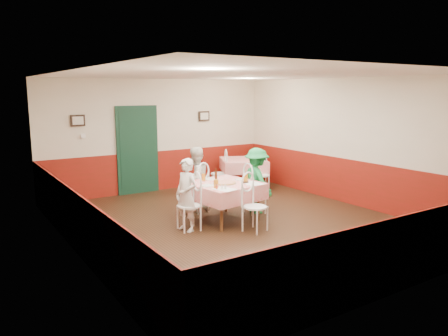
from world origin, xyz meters
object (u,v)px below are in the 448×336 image
chair_right (255,192)px  chair_far (197,191)px  chair_second_a (219,174)px  glass_b (246,178)px  pizza (225,183)px  diner_right (257,181)px  main_table (224,202)px  diner_left (186,195)px  second_table (243,174)px  glass_c (204,177)px  beer_bottle (216,174)px  wallet (245,182)px  glass_a (216,184)px  chair_left (189,206)px  chair_near (255,207)px  diner_far (196,180)px  chair_second_b (261,175)px

chair_right → chair_far: size_ratio=1.00×
chair_second_a → glass_b: (-0.91, -2.41, 0.39)m
pizza → diner_right: (0.91, 0.18, -0.09)m
main_table → diner_left: diner_left is taller
second_table → glass_c: 2.96m
pizza → chair_second_a: bearing=59.9°
beer_bottle → diner_left: bearing=-151.5°
diner_left → diner_right: size_ratio=0.97×
chair_second_a → beer_bottle: bearing=-9.2°
pizza → wallet: bearing=-25.5°
second_table → glass_a: 3.54m
chair_second_a → beer_bottle: size_ratio=4.65×
second_table → chair_second_a: size_ratio=1.24×
chair_second_a → diner_right: size_ratio=0.66×
glass_b → diner_right: diner_right is taller
chair_second_a → beer_bottle: (-1.24, -1.84, 0.41)m
glass_a → glass_b: (0.76, 0.13, -0.00)m
second_table → chair_left: size_ratio=1.24×
chair_near → glass_b: size_ratio=5.86×
diner_far → glass_c: bearing=60.3°
chair_far → chair_second_b: (2.17, 0.64, 0.00)m
wallet → chair_left: bearing=166.7°
chair_right → chair_near: (-0.72, -0.96, 0.00)m
glass_b → glass_a: bearing=-170.1°
second_table → chair_near: size_ratio=1.24×
chair_second_b → diner_right: (-1.16, -1.35, 0.23)m
glass_b → beer_bottle: beer_bottle is taller
chair_second_b → glass_a: glass_a is taller
pizza → main_table: bearing=67.6°
glass_b → chair_second_b: bearing=44.9°
beer_bottle → diner_right: 0.89m
chair_near → pizza: (-0.15, 0.79, 0.32)m
wallet → diner_far: size_ratio=0.08×
diner_left → diner_right: 1.80m
chair_left → chair_far: bearing=148.6°
chair_right → chair_far: same height
chair_near → diner_right: (0.77, 0.97, 0.23)m
pizza → glass_b: glass_b is taller
chair_second_a → chair_second_b: size_ratio=1.00×
diner_right → diner_far: bearing=54.2°
wallet → chair_near: bearing=-117.3°
diner_left → chair_right: bearing=83.0°
main_table → pizza: bearing=-112.4°
chair_second_b → pizza: chair_second_b is taller
chair_left → chair_right: size_ratio=1.00×
chair_second_b → pizza: (-2.07, -1.53, 0.32)m
chair_second_b → diner_far: size_ratio=0.66×
beer_bottle → diner_left: diner_left is taller
chair_second_a → pizza: bearing=-5.3°
diner_far → main_table: bearing=79.8°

